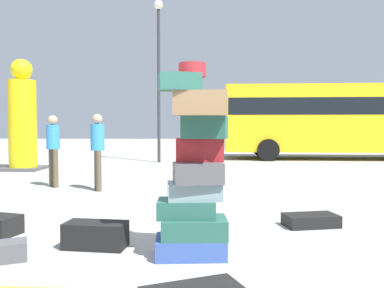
{
  "coord_description": "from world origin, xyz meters",
  "views": [
    {
      "loc": [
        0.13,
        -3.9,
        1.43
      ],
      "look_at": [
        0.02,
        1.01,
        1.2
      ],
      "focal_mm": 36.79,
      "sensor_mm": 36.0,
      "label": 1
    }
  ],
  "objects": [
    {
      "name": "suitcase_black_foreground_near",
      "position": [
        1.7,
        1.67,
        0.09
      ],
      "size": [
        0.81,
        0.54,
        0.17
      ],
      "primitive_type": "cube",
      "rotation": [
        0.0,
        0.0,
        0.2
      ],
      "color": "black",
      "rests_on": "ground"
    },
    {
      "name": "parked_bus",
      "position": [
        6.16,
        13.29,
        1.83
      ],
      "size": [
        10.01,
        3.06,
        3.15
      ],
      "rotation": [
        0.0,
        0.0,
        -0.04
      ],
      "color": "yellow",
      "rests_on": "ground"
    },
    {
      "name": "suitcase_tower",
      "position": [
        0.07,
        0.33,
        0.83
      ],
      "size": [
        0.81,
        0.8,
        2.1
      ],
      "color": "#334F99",
      "rests_on": "ground"
    },
    {
      "name": "yellow_dummy_statue",
      "position": [
        -5.64,
        8.71,
        1.58
      ],
      "size": [
        1.22,
        1.22,
        3.58
      ],
      "color": "yellow",
      "rests_on": "ground"
    },
    {
      "name": "person_tourist_with_camera",
      "position": [
        -2.14,
        4.69,
        1.02
      ],
      "size": [
        0.3,
        0.32,
        1.69
      ],
      "rotation": [
        0.0,
        0.0,
        -1.15
      ],
      "color": "brown",
      "rests_on": "ground"
    },
    {
      "name": "person_bearded_onlooker",
      "position": [
        -3.3,
        5.16,
        1.01
      ],
      "size": [
        0.3,
        0.3,
        1.67
      ],
      "rotation": [
        0.0,
        0.0,
        -0.79
      ],
      "color": "brown",
      "rests_on": "ground"
    },
    {
      "name": "lamp_post",
      "position": [
        -1.51,
        11.54,
        4.1
      ],
      "size": [
        0.36,
        0.36,
        6.31
      ],
      "color": "#333338",
      "rests_on": "ground"
    },
    {
      "name": "ground_plane",
      "position": [
        0.0,
        0.0,
        0.0
      ],
      "size": [
        80.0,
        80.0,
        0.0
      ],
      "primitive_type": "plane",
      "color": "#9E9E99"
    },
    {
      "name": "suitcase_black_foreground_far",
      "position": [
        -1.1,
        0.62,
        0.15
      ],
      "size": [
        0.75,
        0.43,
        0.3
      ],
      "primitive_type": "cube",
      "rotation": [
        0.0,
        0.0,
        -0.12
      ],
      "color": "black",
      "rests_on": "ground"
    }
  ]
}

